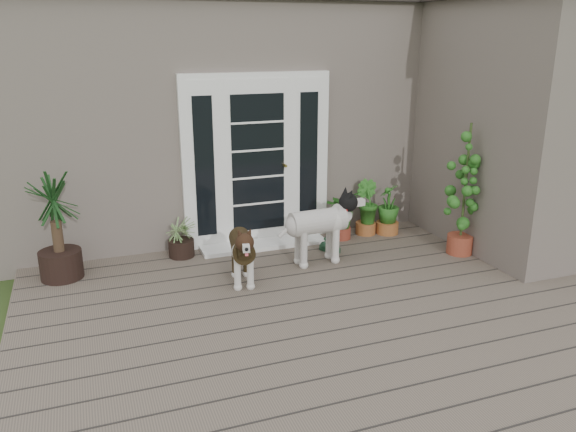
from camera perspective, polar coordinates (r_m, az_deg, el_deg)
name	(u,v)px	position (r m, az deg, el deg)	size (l,w,h in m)	color
deck	(345,316)	(5.69, 5.76, -9.92)	(6.20, 4.60, 0.12)	#6B5B4C
house_main	(230,112)	(9.12, -5.84, 10.34)	(7.40, 4.00, 3.10)	#665E54
roof_main	(227,0)	(9.07, -6.18, 20.74)	(7.60, 4.20, 0.20)	#2D2826
house_wing	(521,131)	(7.72, 22.30, 7.84)	(1.60, 2.40, 3.10)	#665E54
door_unit	(257,160)	(7.18, -3.12, 5.60)	(1.90, 0.14, 2.15)	white
door_step	(263,244)	(7.29, -2.51, -2.80)	(1.60, 0.40, 0.05)	white
brindle_dog	(242,256)	(6.13, -4.63, -3.97)	(0.32, 0.76, 0.63)	#342612
white_dog	(318,233)	(6.63, 2.98, -1.68)	(0.39, 0.90, 0.75)	white
spider_plant	(181,235)	(6.98, -10.70, -1.85)	(0.52, 0.52, 0.55)	#7D8D56
yucca	(56,224)	(6.62, -22.22, -0.76)	(0.87, 0.87, 1.25)	#113316
herb_a	(342,218)	(7.49, 5.42, -0.17)	(0.45, 0.45, 0.58)	#285A19
herb_b	(366,215)	(7.72, 7.83, 0.09)	(0.35, 0.35, 0.53)	#27651C
herb_c	(388,214)	(7.79, 9.98, 0.19)	(0.35, 0.35, 0.54)	#184E16
sapling	(465,188)	(7.12, 17.32, 2.71)	(0.49, 0.49, 1.67)	#244F16
clog_left	(330,248)	(7.10, 4.21, -3.23)	(0.14, 0.30, 0.09)	#14321E
clog_right	(330,238)	(7.47, 4.25, -2.17)	(0.14, 0.29, 0.09)	black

